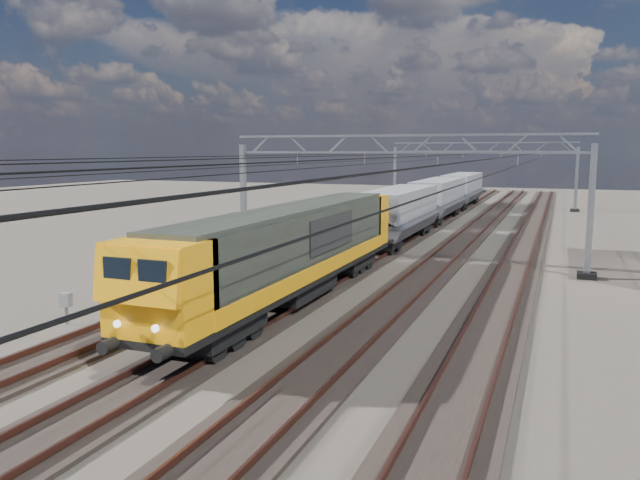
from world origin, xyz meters
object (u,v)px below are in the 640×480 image
(locomotive, at_px, (293,247))
(hopper_wagon_third, at_px, (462,187))
(hopper_wagon_mid, at_px, (438,196))
(catenary_gantry_far, at_px, (481,172))
(hopper_wagon_lead, at_px, (399,211))
(trackside_cabinet, at_px, (66,301))
(catenary_gantry_mid, at_px, (400,194))

(locomotive, xyz_separation_m, hopper_wagon_third, (-0.00, 46.10, -0.09))
(hopper_wagon_mid, bearing_deg, catenary_gantry_far, 81.80)
(hopper_wagon_lead, bearing_deg, catenary_gantry_far, 85.93)
(locomotive, distance_m, hopper_wagon_lead, 17.70)
(trackside_cabinet, bearing_deg, hopper_wagon_mid, 70.81)
(catenary_gantry_mid, distance_m, hopper_wagon_lead, 8.34)
(hopper_wagon_lead, bearing_deg, locomotive, -90.00)
(hopper_wagon_mid, bearing_deg, trackside_cabinet, -99.63)
(trackside_cabinet, bearing_deg, hopper_wagon_third, 73.41)
(hopper_wagon_lead, height_order, hopper_wagon_third, same)
(locomotive, distance_m, trackside_cabinet, 8.84)
(catenary_gantry_mid, bearing_deg, trackside_cabinet, -118.21)
(catenary_gantry_far, height_order, trackside_cabinet, catenary_gantry_far)
(hopper_wagon_lead, bearing_deg, hopper_wagon_third, 90.00)
(hopper_wagon_mid, bearing_deg, catenary_gantry_mid, -84.83)
(locomotive, xyz_separation_m, hopper_wagon_mid, (-0.00, 31.90, -0.09))
(locomotive, height_order, trackside_cabinet, locomotive)
(catenary_gantry_far, xyz_separation_m, trackside_cabinet, (-8.41, -51.68, -3.04))
(catenary_gantry_mid, height_order, catenary_gantry_far, same)
(catenary_gantry_far, bearing_deg, hopper_wagon_third, 170.93)
(catenary_gantry_far, bearing_deg, hopper_wagon_mid, -98.20)
(catenary_gantry_mid, relative_size, hopper_wagon_lead, 1.53)
(hopper_wagon_lead, distance_m, trackside_cabinet, 24.50)
(catenary_gantry_far, height_order, locomotive, catenary_gantry_far)
(hopper_wagon_mid, xyz_separation_m, trackside_cabinet, (-6.41, -37.80, -1.36))
(catenary_gantry_mid, xyz_separation_m, hopper_wagon_third, (-2.00, 36.32, -1.67))
(locomotive, relative_size, hopper_wagon_third, 1.62)
(hopper_wagon_mid, xyz_separation_m, hopper_wagon_third, (0.00, 14.20, 0.00))
(catenary_gantry_mid, xyz_separation_m, locomotive, (-2.00, -9.78, -1.58))
(hopper_wagon_mid, distance_m, hopper_wagon_third, 14.20)
(catenary_gantry_mid, relative_size, hopper_wagon_mid, 1.53)
(catenary_gantry_far, bearing_deg, locomotive, -92.50)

